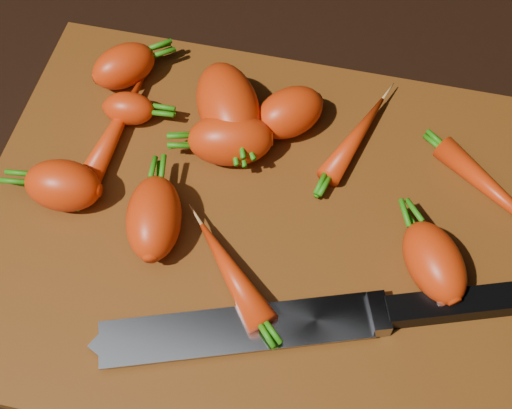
# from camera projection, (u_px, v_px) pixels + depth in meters

# --- Properties ---
(ground) EXTENTS (2.00, 2.00, 0.01)m
(ground) POSITION_uv_depth(u_px,v_px,m) (254.00, 234.00, 0.65)
(ground) COLOR black
(cutting_board) EXTENTS (0.50, 0.40, 0.01)m
(cutting_board) POSITION_uv_depth(u_px,v_px,m) (254.00, 228.00, 0.64)
(cutting_board) COLOR #512A0B
(cutting_board) RESTS_ON ground
(carrot_0) EXTENTS (0.08, 0.08, 0.04)m
(carrot_0) POSITION_uv_depth(u_px,v_px,m) (124.00, 66.00, 0.70)
(carrot_0) COLOR red
(carrot_0) RESTS_ON cutting_board
(carrot_1) EXTENTS (0.07, 0.05, 0.05)m
(carrot_1) POSITION_uv_depth(u_px,v_px,m) (63.00, 185.00, 0.63)
(carrot_1) COLOR red
(carrot_1) RESTS_ON cutting_board
(carrot_2) EXTENTS (0.10, 0.11, 0.06)m
(carrot_2) POSITION_uv_depth(u_px,v_px,m) (228.00, 106.00, 0.67)
(carrot_2) COLOR red
(carrot_2) RESTS_ON cutting_board
(carrot_3) EXTENTS (0.06, 0.09, 0.05)m
(carrot_3) POSITION_uv_depth(u_px,v_px,m) (154.00, 218.00, 0.61)
(carrot_3) COLOR red
(carrot_3) RESTS_ON cutting_board
(carrot_4) EXTENTS (0.09, 0.07, 0.05)m
(carrot_4) POSITION_uv_depth(u_px,v_px,m) (230.00, 139.00, 0.65)
(carrot_4) COLOR red
(carrot_4) RESTS_ON cutting_board
(carrot_5) EXTENTS (0.05, 0.04, 0.03)m
(carrot_5) POSITION_uv_depth(u_px,v_px,m) (129.00, 109.00, 0.68)
(carrot_5) COLOR red
(carrot_5) RESTS_ON cutting_board
(carrot_6) EXTENTS (0.08, 0.09, 0.05)m
(carrot_6) POSITION_uv_depth(u_px,v_px,m) (434.00, 262.00, 0.59)
(carrot_6) COLOR red
(carrot_6) RESTS_ON cutting_board
(carrot_7) EXTENTS (0.06, 0.11, 0.02)m
(carrot_7) POSITION_uv_depth(u_px,v_px,m) (356.00, 137.00, 0.67)
(carrot_7) COLOR red
(carrot_7) RESTS_ON cutting_board
(carrot_8) EXTENTS (0.12, 0.10, 0.02)m
(carrot_8) POSITION_uv_depth(u_px,v_px,m) (498.00, 195.00, 0.64)
(carrot_8) COLOR red
(carrot_8) RESTS_ON cutting_board
(carrot_9) EXTENTS (0.09, 0.10, 0.03)m
(carrot_9) POSITION_uv_depth(u_px,v_px,m) (232.00, 273.00, 0.59)
(carrot_9) COLOR red
(carrot_9) RESTS_ON cutting_board
(carrot_10) EXTENTS (0.04, 0.14, 0.02)m
(carrot_10) POSITION_uv_depth(u_px,v_px,m) (116.00, 128.00, 0.68)
(carrot_10) COLOR red
(carrot_10) RESTS_ON cutting_board
(carrot_11) EXTENTS (0.08, 0.08, 0.05)m
(carrot_11) POSITION_uv_depth(u_px,v_px,m) (290.00, 113.00, 0.67)
(carrot_11) COLOR red
(carrot_11) RESTS_ON cutting_board
(knife) EXTENTS (0.35, 0.15, 0.02)m
(knife) POSITION_uv_depth(u_px,v_px,m) (263.00, 327.00, 0.57)
(knife) COLOR gray
(knife) RESTS_ON cutting_board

